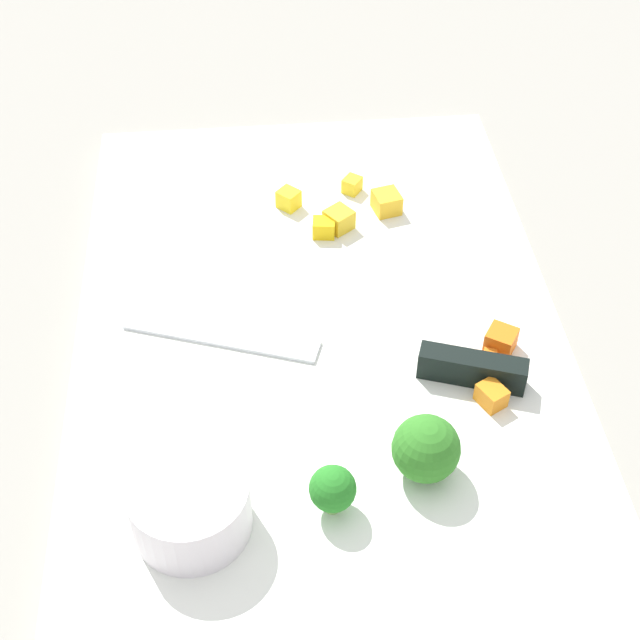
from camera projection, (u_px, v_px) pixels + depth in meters
The scene contains 15 objects.
ground_plane at pixel (320, 341), 0.67m from camera, with size 4.00×4.00×0.00m, color gray.
cutting_board at pixel (320, 335), 0.67m from camera, with size 0.54×0.35×0.01m, color white.
prep_bowl at pixel (190, 506), 0.53m from camera, with size 0.07×0.07×0.04m, color white.
chef_knife at pixel (404, 359), 0.63m from camera, with size 0.11×0.28×0.02m.
carrot_dice_0 at pixel (490, 358), 0.64m from camera, with size 0.01×0.01×0.01m, color orange.
carrot_dice_1 at pixel (491, 395), 0.61m from camera, with size 0.02×0.02×0.01m, color orange.
carrot_dice_2 at pixel (501, 340), 0.64m from camera, with size 0.02×0.02×0.02m, color orange.
carrot_dice_3 at pixel (497, 373), 0.62m from camera, with size 0.01×0.01×0.01m, color orange.
pepper_dice_0 at pixel (324, 228), 0.73m from camera, with size 0.01×0.02×0.01m, color yellow.
pepper_dice_1 at pixel (339, 220), 0.74m from camera, with size 0.02×0.02×0.02m, color yellow.
pepper_dice_2 at pixel (387, 202), 0.75m from camera, with size 0.02×0.02×0.02m, color yellow.
pepper_dice_3 at pixel (289, 199), 0.76m from camera, with size 0.02×0.02×0.02m, color yellow.
pepper_dice_4 at pixel (352, 185), 0.77m from camera, with size 0.01×0.01×0.01m, color yellow.
broccoli_floret_0 at pixel (426, 449), 0.56m from camera, with size 0.04×0.04×0.04m.
broccoli_floret_1 at pixel (333, 489), 0.54m from camera, with size 0.03×0.03×0.03m.
Camera 1 is at (-0.46, 0.04, 0.48)m, focal length 51.01 mm.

